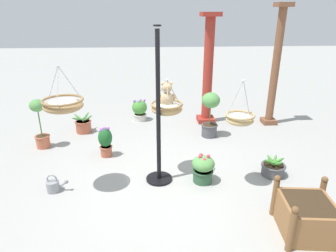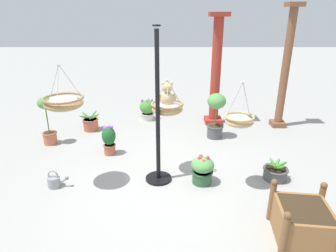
{
  "view_description": "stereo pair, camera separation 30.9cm",
  "coord_description": "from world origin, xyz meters",
  "views": [
    {
      "loc": [
        -0.31,
        -4.31,
        2.69
      ],
      "look_at": [
        -0.0,
        0.12,
        0.95
      ],
      "focal_mm": 31.5,
      "sensor_mm": 36.0,
      "label": 1
    },
    {
      "loc": [
        -0.0,
        -4.32,
        2.69
      ],
      "look_at": [
        -0.0,
        0.12,
        0.95
      ],
      "focal_mm": 31.5,
      "sensor_mm": 36.0,
      "label": 2
    }
  ],
  "objects": [
    {
      "name": "hanging_basket_left_high",
      "position": [
        -1.54,
        -0.16,
        1.44
      ],
      "size": [
        0.59,
        0.59,
        0.67
      ],
      "color": "#A37F51"
    },
    {
      "name": "potted_plant_tall_leafy",
      "position": [
        -0.55,
        3.05,
        0.28
      ],
      "size": [
        0.39,
        0.39,
        0.56
      ],
      "color": "beige",
      "rests_on": "ground"
    },
    {
      "name": "potted_plant_conical_shrub",
      "position": [
        -2.55,
        1.51,
        0.52
      ],
      "size": [
        0.31,
        0.31,
        1.05
      ],
      "color": "#BC6042",
      "rests_on": "ground"
    },
    {
      "name": "wooden_planter_box",
      "position": [
        1.67,
        -1.35,
        0.25
      ],
      "size": [
        0.79,
        0.84,
        0.63
      ],
      "color": "olive",
      "rests_on": "ground"
    },
    {
      "name": "potted_plant_trailing_ivy",
      "position": [
        0.57,
        -0.05,
        0.25
      ],
      "size": [
        0.38,
        0.38,
        0.5
      ],
      "color": "#2D5638",
      "rests_on": "ground"
    },
    {
      "name": "potted_plant_flowering_red",
      "position": [
        -1.17,
        1.02,
        0.32
      ],
      "size": [
        0.27,
        0.27,
        0.62
      ],
      "color": "#AD563D",
      "rests_on": "ground"
    },
    {
      "name": "greenhouse_pillar_right",
      "position": [
        2.75,
        2.58,
        1.39
      ],
      "size": [
        0.35,
        0.35,
        2.88
      ],
      "color": "brown",
      "rests_on": "ground"
    },
    {
      "name": "potted_plant_bushy_green",
      "position": [
        1.83,
        0.07,
        0.13
      ],
      "size": [
        0.42,
        0.42,
        0.34
      ],
      "color": "#4C4C51",
      "rests_on": "ground"
    },
    {
      "name": "ground_plane",
      "position": [
        0.0,
        0.0,
        0.0
      ],
      "size": [
        40.0,
        40.0,
        0.0
      ],
      "primitive_type": "plane",
      "color": "#9E9E99"
    },
    {
      "name": "hanging_basket_right_low",
      "position": [
        1.07,
        -0.19,
        1.17
      ],
      "size": [
        0.45,
        0.45,
        0.69
      ],
      "color": "tan"
    },
    {
      "name": "display_pole_central",
      "position": [
        -0.16,
        0.05,
        0.79
      ],
      "size": [
        0.44,
        0.44,
        2.51
      ],
      "color": "black",
      "rests_on": "ground"
    },
    {
      "name": "teddy_bear",
      "position": [
        -0.01,
        0.32,
        1.4
      ],
      "size": [
        0.3,
        0.28,
        0.44
      ],
      "color": "tan"
    },
    {
      "name": "hanging_basket_with_teddy",
      "position": [
        -0.01,
        0.3,
        1.21
      ],
      "size": [
        0.54,
        0.54,
        0.58
      ],
      "color": "tan"
    },
    {
      "name": "watering_can",
      "position": [
        -1.85,
        -0.18,
        0.1
      ],
      "size": [
        0.35,
        0.2,
        0.3
      ],
      "color": "gray",
      "rests_on": "ground"
    },
    {
      "name": "potted_plant_small_succulent",
      "position": [
        1.06,
        1.86,
        0.57
      ],
      "size": [
        0.4,
        0.4,
        1.03
      ],
      "color": "#4C4C51",
      "rests_on": "ground"
    },
    {
      "name": "greenhouse_pillar_left",
      "position": [
        1.16,
        2.82,
        1.29
      ],
      "size": [
        0.45,
        0.45,
        2.68
      ],
      "color": "#9E2D23",
      "rests_on": "ground"
    },
    {
      "name": "potted_plant_fern_front",
      "position": [
        -1.86,
        2.3,
        0.18
      ],
      "size": [
        0.49,
        0.49,
        0.45
      ],
      "color": "#AD563D",
      "rests_on": "ground"
    }
  ]
}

